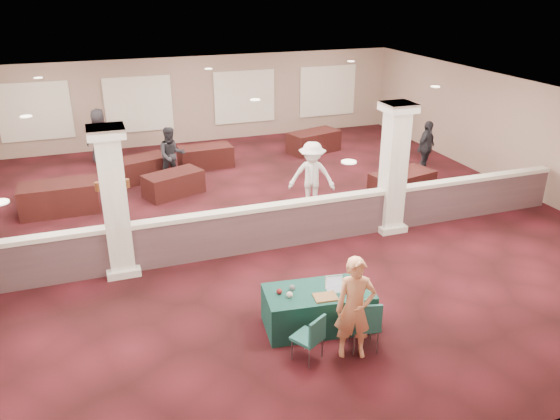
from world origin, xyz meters
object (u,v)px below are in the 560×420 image
object	(u,v)px
far_table_back_right	(314,142)
attendee_a	(172,155)
attendee_c	(426,148)
attendee_d	(100,136)
near_table	(318,308)
far_table_front_left	(59,198)
far_table_front_right	(402,185)
conf_chair_main	(365,322)
far_table_back_center	(206,157)
woman	(355,308)
attendee_b	(312,177)
far_table_back_left	(139,169)
conf_chair_side	(311,335)
far_table_front_center	(173,184)

from	to	relation	value
far_table_back_right	attendee_a	world-z (taller)	attendee_a
attendee_c	attendee_d	xyz separation A→B (m)	(-9.72, 4.63, 0.07)
near_table	far_table_back_right	xyz separation A→B (m)	(4.11, 9.97, 0.01)
near_table	attendee_c	distance (m)	9.28
far_table_front_left	far_table_front_right	distance (m)	9.49
conf_chair_main	far_table_back_center	xyz separation A→B (m)	(-0.41, 10.50, -0.22)
attendee_a	far_table_back_center	bearing A→B (deg)	38.37
woman	far_table_front_left	xyz separation A→B (m)	(-4.71, 8.10, -0.50)
attendee_b	conf_chair_main	bearing A→B (deg)	-79.99
near_table	conf_chair_main	size ratio (longest dim) A/B	1.96
far_table_back_left	conf_chair_main	bearing A→B (deg)	-75.13
near_table	attendee_d	bearing A→B (deg)	112.65
far_table_front_left	far_table_back_right	size ratio (longest dim) A/B	1.08
far_table_back_right	attendee_b	xyz separation A→B (m)	(-2.15, -4.95, 0.58)
conf_chair_side	far_table_front_left	bearing A→B (deg)	85.74
far_table_back_right	conf_chair_side	bearing A→B (deg)	-113.00
near_table	attendee_a	size ratio (longest dim) A/B	1.10
near_table	woman	bearing A→B (deg)	-69.58
far_table_back_left	attendee_c	bearing A→B (deg)	-15.52
far_table_front_center	attendee_b	size ratio (longest dim) A/B	0.87
attendee_a	near_table	bearing A→B (deg)	-85.12
far_table_back_right	attendee_a	bearing A→B (deg)	-164.01
far_table_front_right	far_table_back_left	xyz separation A→B (m)	(-6.95, 3.97, -0.01)
near_table	far_table_front_right	xyz separation A→B (m)	(4.77, 5.02, 0.01)
far_table_front_right	far_table_back_center	world-z (taller)	far_table_front_right
near_table	attendee_c	size ratio (longest dim) A/B	1.11
woman	far_table_front_right	distance (m)	7.52
woman	far_table_back_center	distance (m)	10.55
far_table_back_left	far_table_back_center	world-z (taller)	far_table_back_left
conf_chair_main	far_table_front_left	xyz separation A→B (m)	(-4.93, 8.07, -0.17)
far_table_front_center	attendee_a	world-z (taller)	attendee_a
woman	far_table_front_left	distance (m)	9.38
far_table_back_center	far_table_back_right	bearing A→B (deg)	5.50
attendee_a	attendee_d	bearing A→B (deg)	121.91
attendee_b	attendee_d	world-z (taller)	attendee_b
conf_chair_main	attendee_a	bearing A→B (deg)	113.19
conf_chair_side	attendee_b	world-z (taller)	attendee_b
conf_chair_side	far_table_back_left	size ratio (longest dim) A/B	0.49
near_table	conf_chair_side	bearing A→B (deg)	-112.65
far_table_back_left	attendee_d	xyz separation A→B (m)	(-1.00, 2.21, 0.57)
far_table_back_right	attendee_a	xyz separation A→B (m)	(-5.33, -1.53, 0.50)
near_table	conf_chair_main	distance (m)	1.05
far_table_back_left	far_table_back_center	xyz separation A→B (m)	(2.22, 0.59, -0.01)
far_table_back_left	far_table_back_right	size ratio (longest dim) A/B	0.97
woman	attendee_b	bearing A→B (deg)	90.84
far_table_front_center	far_table_back_right	xyz separation A→B (m)	(5.49, 2.58, 0.04)
conf_chair_main	attendee_c	distance (m)	9.66
conf_chair_side	attendee_d	world-z (taller)	attendee_d
near_table	far_table_front_left	world-z (taller)	far_table_front_left
conf_chair_main	woman	distance (m)	0.40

